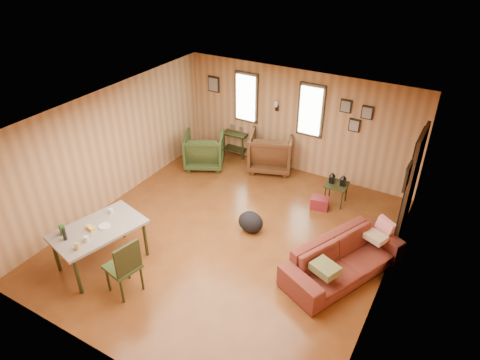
{
  "coord_description": "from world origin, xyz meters",
  "views": [
    {
      "loc": [
        3.29,
        -5.34,
        5.07
      ],
      "look_at": [
        0.0,
        0.4,
        1.05
      ],
      "focal_mm": 32.0,
      "sensor_mm": 36.0,
      "label": 1
    }
  ],
  "objects_px": {
    "recliner_green": "(204,148)",
    "dining_table": "(98,232)",
    "end_table": "(237,138)",
    "sofa": "(344,254)",
    "recliner_brown": "(271,149)",
    "side_table": "(337,183)"
  },
  "relations": [
    {
      "from": "end_table",
      "to": "recliner_brown",
      "type": "bearing_deg",
      "value": -13.02
    },
    {
      "from": "end_table",
      "to": "recliner_green",
      "type": "bearing_deg",
      "value": -112.93
    },
    {
      "from": "recliner_brown",
      "to": "recliner_green",
      "type": "distance_m",
      "value": 1.58
    },
    {
      "from": "recliner_green",
      "to": "dining_table",
      "type": "xyz_separation_m",
      "value": [
        0.41,
        -3.74,
        0.22
      ]
    },
    {
      "from": "sofa",
      "to": "end_table",
      "type": "distance_m",
      "value": 4.66
    },
    {
      "from": "recliner_green",
      "to": "dining_table",
      "type": "bearing_deg",
      "value": 69.16
    },
    {
      "from": "sofa",
      "to": "recliner_brown",
      "type": "distance_m",
      "value": 3.71
    },
    {
      "from": "end_table",
      "to": "dining_table",
      "type": "relative_size",
      "value": 0.47
    },
    {
      "from": "sofa",
      "to": "end_table",
      "type": "relative_size",
      "value": 2.79
    },
    {
      "from": "side_table",
      "to": "dining_table",
      "type": "height_order",
      "value": "dining_table"
    },
    {
      "from": "recliner_green",
      "to": "side_table",
      "type": "distance_m",
      "value": 3.26
    },
    {
      "from": "recliner_green",
      "to": "side_table",
      "type": "bearing_deg",
      "value": 153.19
    },
    {
      "from": "recliner_brown",
      "to": "sofa",
      "type": "bearing_deg",
      "value": 114.92
    },
    {
      "from": "recliner_brown",
      "to": "recliner_green",
      "type": "bearing_deg",
      "value": 4.61
    },
    {
      "from": "dining_table",
      "to": "recliner_green",
      "type": "bearing_deg",
      "value": 110.45
    },
    {
      "from": "recliner_green",
      "to": "end_table",
      "type": "bearing_deg",
      "value": -139.97
    },
    {
      "from": "sofa",
      "to": "end_table",
      "type": "bearing_deg",
      "value": 76.86
    },
    {
      "from": "recliner_green",
      "to": "sofa",
      "type": "bearing_deg",
      "value": 127.17
    },
    {
      "from": "side_table",
      "to": "dining_table",
      "type": "relative_size",
      "value": 0.43
    },
    {
      "from": "sofa",
      "to": "side_table",
      "type": "xyz_separation_m",
      "value": [
        -0.8,
        1.97,
        0.06
      ]
    },
    {
      "from": "recliner_brown",
      "to": "recliner_green",
      "type": "height_order",
      "value": "recliner_brown"
    },
    {
      "from": "recliner_brown",
      "to": "dining_table",
      "type": "distance_m",
      "value": 4.53
    }
  ]
}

